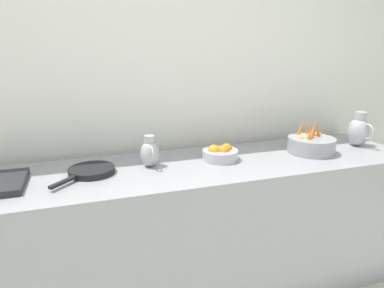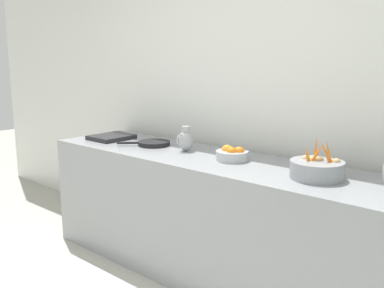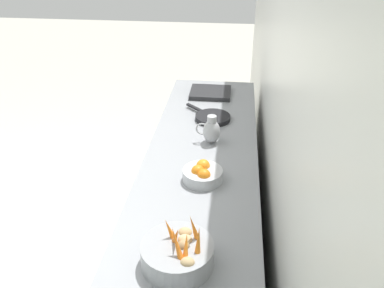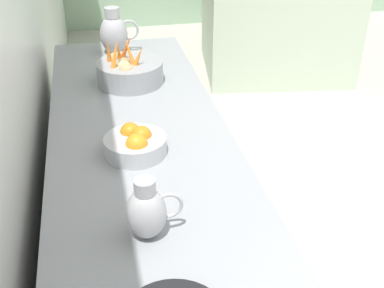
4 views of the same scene
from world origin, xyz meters
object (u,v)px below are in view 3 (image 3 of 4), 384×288
at_px(orange_bowl, 202,174).
at_px(skillet_on_counter, 212,117).
at_px(vegetable_colander, 178,253).
at_px(metal_pitcher_short, 211,131).

xyz_separation_m(orange_bowl, skillet_on_counter, (-0.00, -0.80, -0.02)).
distance_m(vegetable_colander, skillet_on_counter, 1.46).
height_order(vegetable_colander, metal_pitcher_short, vegetable_colander).
relative_size(vegetable_colander, skillet_on_counter, 0.89).
bearing_deg(orange_bowl, skillet_on_counter, -90.18).
height_order(orange_bowl, metal_pitcher_short, metal_pitcher_short).
relative_size(orange_bowl, skillet_on_counter, 0.65).
bearing_deg(metal_pitcher_short, vegetable_colander, 86.71).
relative_size(metal_pitcher_short, skillet_on_counter, 0.54).
xyz_separation_m(metal_pitcher_short, skillet_on_counter, (0.02, -0.35, -0.07)).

